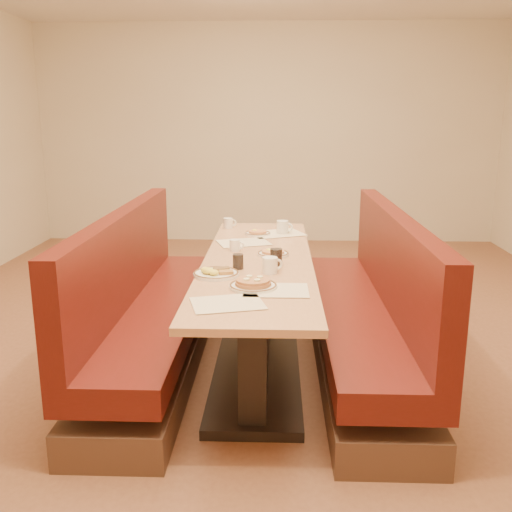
{
  "coord_description": "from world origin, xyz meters",
  "views": [
    {
      "loc": [
        0.12,
        -3.59,
        1.66
      ],
      "look_at": [
        0.0,
        -0.32,
        0.85
      ],
      "focal_mm": 40.0,
      "sensor_mm": 36.0,
      "label": 1
    }
  ],
  "objects_px": {
    "soda_tumbler_mid": "(276,257)",
    "coffee_mug_a": "(271,265)",
    "eggs_plate": "(216,273)",
    "soda_tumbler_near": "(238,262)",
    "pancake_plate": "(253,284)",
    "diner_table": "(258,314)",
    "booth_left": "(149,314)",
    "booth_right": "(368,317)",
    "coffee_mug_c": "(283,227)",
    "coffee_mug_b": "(235,245)",
    "coffee_mug_d": "(228,223)"
  },
  "relations": [
    {
      "from": "booth_left",
      "to": "coffee_mug_d",
      "type": "distance_m",
      "value": 1.21
    },
    {
      "from": "pancake_plate",
      "to": "coffee_mug_b",
      "type": "relative_size",
      "value": 2.51
    },
    {
      "from": "soda_tumbler_near",
      "to": "booth_right",
      "type": "bearing_deg",
      "value": 15.97
    },
    {
      "from": "eggs_plate",
      "to": "coffee_mug_b",
      "type": "relative_size",
      "value": 2.58
    },
    {
      "from": "pancake_plate",
      "to": "soda_tumbler_near",
      "type": "height_order",
      "value": "soda_tumbler_near"
    },
    {
      "from": "soda_tumbler_mid",
      "to": "soda_tumbler_near",
      "type": "bearing_deg",
      "value": -157.51
    },
    {
      "from": "booth_left",
      "to": "soda_tumbler_mid",
      "type": "bearing_deg",
      "value": -9.73
    },
    {
      "from": "pancake_plate",
      "to": "coffee_mug_d",
      "type": "height_order",
      "value": "coffee_mug_d"
    },
    {
      "from": "coffee_mug_b",
      "to": "coffee_mug_d",
      "type": "xyz_separation_m",
      "value": [
        -0.11,
        0.81,
        0.0
      ]
    },
    {
      "from": "booth_right",
      "to": "soda_tumbler_mid",
      "type": "height_order",
      "value": "booth_right"
    },
    {
      "from": "booth_right",
      "to": "eggs_plate",
      "type": "bearing_deg",
      "value": -157.51
    },
    {
      "from": "booth_right",
      "to": "coffee_mug_c",
      "type": "height_order",
      "value": "booth_right"
    },
    {
      "from": "pancake_plate",
      "to": "soda_tumbler_mid",
      "type": "xyz_separation_m",
      "value": [
        0.12,
        0.49,
        0.03
      ]
    },
    {
      "from": "eggs_plate",
      "to": "coffee_mug_b",
      "type": "bearing_deg",
      "value": 83.67
    },
    {
      "from": "booth_left",
      "to": "coffee_mug_b",
      "type": "xyz_separation_m",
      "value": [
        0.57,
        0.22,
        0.43
      ]
    },
    {
      "from": "coffee_mug_d",
      "to": "soda_tumbler_mid",
      "type": "relative_size",
      "value": 1.05
    },
    {
      "from": "pancake_plate",
      "to": "soda_tumbler_mid",
      "type": "relative_size",
      "value": 2.52
    },
    {
      "from": "booth_left",
      "to": "coffee_mug_a",
      "type": "height_order",
      "value": "booth_left"
    },
    {
      "from": "diner_table",
      "to": "soda_tumbler_mid",
      "type": "bearing_deg",
      "value": -50.83
    },
    {
      "from": "coffee_mug_b",
      "to": "eggs_plate",
      "type": "bearing_deg",
      "value": -87.53
    },
    {
      "from": "soda_tumbler_near",
      "to": "soda_tumbler_mid",
      "type": "distance_m",
      "value": 0.25
    },
    {
      "from": "coffee_mug_d",
      "to": "soda_tumbler_mid",
      "type": "height_order",
      "value": "soda_tumbler_mid"
    },
    {
      "from": "soda_tumbler_near",
      "to": "coffee_mug_c",
      "type": "bearing_deg",
      "value": 75.19
    },
    {
      "from": "diner_table",
      "to": "booth_right",
      "type": "bearing_deg",
      "value": 0.0
    },
    {
      "from": "booth_left",
      "to": "booth_right",
      "type": "relative_size",
      "value": 1.0
    },
    {
      "from": "booth_left",
      "to": "soda_tumbler_near",
      "type": "xyz_separation_m",
      "value": [
        0.62,
        -0.24,
        0.43
      ]
    },
    {
      "from": "pancake_plate",
      "to": "coffee_mug_c",
      "type": "bearing_deg",
      "value": 83.17
    },
    {
      "from": "coffee_mug_a",
      "to": "soda_tumbler_mid",
      "type": "height_order",
      "value": "soda_tumbler_mid"
    },
    {
      "from": "booth_right",
      "to": "coffee_mug_c",
      "type": "xyz_separation_m",
      "value": [
        -0.56,
        0.83,
        0.44
      ]
    },
    {
      "from": "eggs_plate",
      "to": "coffee_mug_a",
      "type": "height_order",
      "value": "coffee_mug_a"
    },
    {
      "from": "coffee_mug_a",
      "to": "soda_tumbler_near",
      "type": "height_order",
      "value": "coffee_mug_a"
    },
    {
      "from": "booth_right",
      "to": "coffee_mug_b",
      "type": "relative_size",
      "value": 23.97
    },
    {
      "from": "soda_tumbler_mid",
      "to": "coffee_mug_a",
      "type": "bearing_deg",
      "value": -99.85
    },
    {
      "from": "pancake_plate",
      "to": "eggs_plate",
      "type": "xyz_separation_m",
      "value": [
        -0.23,
        0.24,
        -0.0
      ]
    },
    {
      "from": "booth_left",
      "to": "eggs_plate",
      "type": "relative_size",
      "value": 9.29
    },
    {
      "from": "eggs_plate",
      "to": "soda_tumbler_near",
      "type": "xyz_separation_m",
      "value": [
        0.12,
        0.16,
        0.03
      ]
    },
    {
      "from": "coffee_mug_b",
      "to": "soda_tumbler_near",
      "type": "xyz_separation_m",
      "value": [
        0.05,
        -0.47,
        0.0
      ]
    },
    {
      "from": "eggs_plate",
      "to": "pancake_plate",
      "type": "bearing_deg",
      "value": -45.83
    },
    {
      "from": "coffee_mug_a",
      "to": "coffee_mug_c",
      "type": "distance_m",
      "value": 1.17
    },
    {
      "from": "booth_left",
      "to": "coffee_mug_a",
      "type": "distance_m",
      "value": 0.99
    },
    {
      "from": "booth_left",
      "to": "soda_tumbler_near",
      "type": "distance_m",
      "value": 0.79
    },
    {
      "from": "coffee_mug_c",
      "to": "coffee_mug_b",
      "type": "bearing_deg",
      "value": -101.61
    },
    {
      "from": "coffee_mug_a",
      "to": "soda_tumbler_mid",
      "type": "bearing_deg",
      "value": 55.2
    },
    {
      "from": "booth_left",
      "to": "soda_tumbler_near",
      "type": "bearing_deg",
      "value": -21.27
    },
    {
      "from": "coffee_mug_d",
      "to": "coffee_mug_b",
      "type": "bearing_deg",
      "value": -98.62
    },
    {
      "from": "coffee_mug_b",
      "to": "coffee_mug_d",
      "type": "bearing_deg",
      "value": 106.84
    },
    {
      "from": "soda_tumbler_mid",
      "to": "pancake_plate",
      "type": "bearing_deg",
      "value": -104.12
    },
    {
      "from": "diner_table",
      "to": "soda_tumbler_mid",
      "type": "distance_m",
      "value": 0.47
    },
    {
      "from": "booth_right",
      "to": "soda_tumbler_near",
      "type": "xyz_separation_m",
      "value": [
        -0.84,
        -0.24,
        0.43
      ]
    },
    {
      "from": "coffee_mug_c",
      "to": "soda_tumbler_mid",
      "type": "height_order",
      "value": "soda_tumbler_mid"
    }
  ]
}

